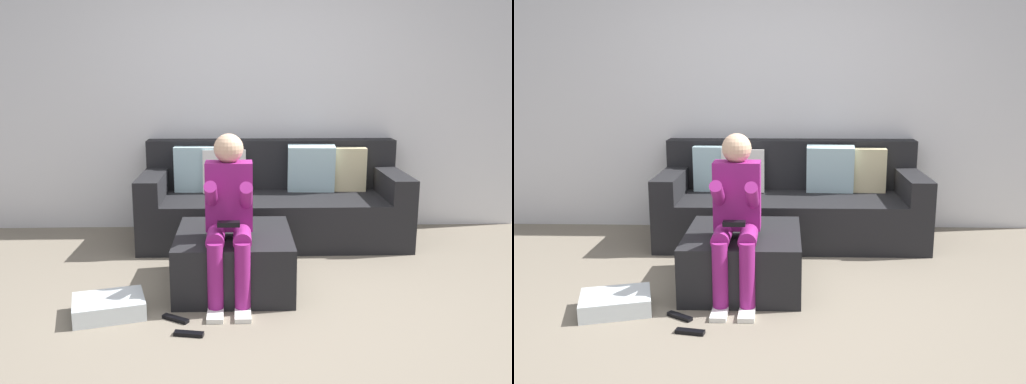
% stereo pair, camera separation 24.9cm
% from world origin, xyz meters
% --- Properties ---
extents(ground_plane, '(6.67, 6.67, 0.00)m').
position_xyz_m(ground_plane, '(0.00, 0.00, 0.00)').
color(ground_plane, slate).
extents(wall_back, '(5.13, 0.10, 2.76)m').
position_xyz_m(wall_back, '(0.00, 2.16, 1.38)').
color(wall_back, silver).
rests_on(wall_back, ground_plane).
extents(couch_sectional, '(2.28, 0.90, 0.86)m').
position_xyz_m(couch_sectional, '(0.17, 1.73, 0.32)').
color(couch_sectional, black).
rests_on(couch_sectional, ground_plane).
extents(ottoman, '(0.78, 0.84, 0.39)m').
position_xyz_m(ottoman, '(-0.17, 0.60, 0.19)').
color(ottoman, black).
rests_on(ottoman, ground_plane).
extents(person_seated, '(0.31, 0.58, 1.08)m').
position_xyz_m(person_seated, '(-0.19, 0.40, 0.60)').
color(person_seated, '#8C1E72').
rests_on(person_seated, ground_plane).
extents(storage_bin, '(0.50, 0.42, 0.11)m').
position_xyz_m(storage_bin, '(-0.94, 0.16, 0.06)').
color(storage_bin, silver).
rests_on(storage_bin, ground_plane).
extents(remote_near_ottoman, '(0.18, 0.08, 0.02)m').
position_xyz_m(remote_near_ottoman, '(-0.42, -0.13, 0.01)').
color(remote_near_ottoman, black).
rests_on(remote_near_ottoman, ground_plane).
extents(remote_by_storage_bin, '(0.17, 0.13, 0.02)m').
position_xyz_m(remote_by_storage_bin, '(-0.52, 0.07, 0.01)').
color(remote_by_storage_bin, black).
rests_on(remote_by_storage_bin, ground_plane).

